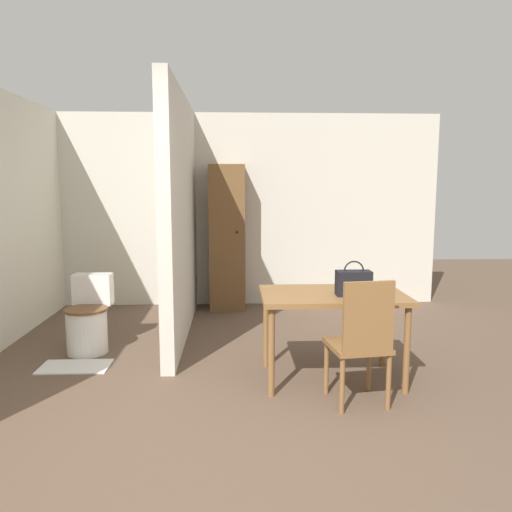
# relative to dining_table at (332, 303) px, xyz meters

# --- Properties ---
(ground_plane) EXTENTS (16.00, 16.00, 0.00)m
(ground_plane) POSITION_rel_dining_table_xyz_m (-0.81, -1.42, -0.64)
(ground_plane) COLOR brown
(wall_back) EXTENTS (5.42, 0.12, 2.50)m
(wall_back) POSITION_rel_dining_table_xyz_m (-0.81, 2.74, 0.61)
(wall_back) COLOR beige
(wall_back) RESTS_ON ground_plane
(partition_wall) EXTENTS (0.12, 2.56, 2.50)m
(partition_wall) POSITION_rel_dining_table_xyz_m (-1.34, 1.40, 0.61)
(partition_wall) COLOR beige
(partition_wall) RESTS_ON ground_plane
(dining_table) EXTENTS (1.14, 0.73, 0.72)m
(dining_table) POSITION_rel_dining_table_xyz_m (0.00, 0.00, 0.00)
(dining_table) COLOR brown
(dining_table) RESTS_ON ground_plane
(wooden_chair) EXTENTS (0.45, 0.45, 0.93)m
(wooden_chair) POSITION_rel_dining_table_xyz_m (0.11, -0.50, -0.15)
(wooden_chair) COLOR brown
(wooden_chair) RESTS_ON ground_plane
(toilet) EXTENTS (0.40, 0.55, 0.71)m
(toilet) POSITION_rel_dining_table_xyz_m (-2.18, 0.82, -0.34)
(toilet) COLOR white
(toilet) RESTS_ON ground_plane
(handbag) EXTENTS (0.27, 0.14, 0.27)m
(handbag) POSITION_rel_dining_table_xyz_m (0.14, -0.10, 0.18)
(handbag) COLOR black
(handbag) RESTS_ON dining_table
(wooden_cabinet) EXTENTS (0.45, 0.44, 1.83)m
(wooden_cabinet) POSITION_rel_dining_table_xyz_m (-0.87, 2.45, 0.28)
(wooden_cabinet) COLOR brown
(wooden_cabinet) RESTS_ON ground_plane
(bath_mat) EXTENTS (0.60, 0.35, 0.01)m
(bath_mat) POSITION_rel_dining_table_xyz_m (-2.18, 0.36, -0.63)
(bath_mat) COLOR silver
(bath_mat) RESTS_ON ground_plane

